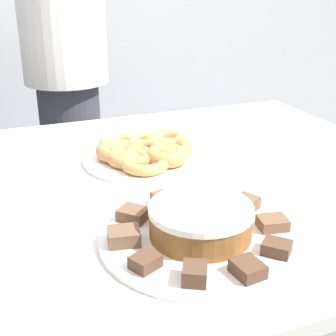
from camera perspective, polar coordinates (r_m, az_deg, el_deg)
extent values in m
cube|color=silver|center=(1.11, -2.88, -2.40)|extent=(1.45, 1.09, 0.03)
cylinder|color=silver|center=(1.93, 11.49, -3.44)|extent=(0.06, 0.06, 0.70)
cylinder|color=#383842|center=(2.02, -11.30, -0.79)|extent=(0.24, 0.24, 0.79)
cylinder|color=white|center=(0.87, 3.93, -8.44)|extent=(0.37, 0.37, 0.01)
cylinder|color=white|center=(1.23, -2.75, 1.22)|extent=(0.33, 0.33, 0.01)
cylinder|color=brown|center=(0.86, 3.98, -6.79)|extent=(0.19, 0.19, 0.05)
cylinder|color=white|center=(0.84, 4.04, -5.02)|extent=(0.19, 0.19, 0.01)
cube|color=brown|center=(0.91, 12.63, -6.55)|extent=(0.06, 0.05, 0.02)
cube|color=brown|center=(0.96, 9.29, -4.31)|extent=(0.07, 0.06, 0.03)
cube|color=brown|center=(0.99, 4.47, -3.43)|extent=(0.06, 0.07, 0.02)
cube|color=brown|center=(0.97, -0.50, -3.86)|extent=(0.05, 0.05, 0.02)
cube|color=brown|center=(0.92, -4.26, -5.62)|extent=(0.07, 0.07, 0.02)
cube|color=brown|center=(0.84, -5.41, -8.28)|extent=(0.06, 0.06, 0.03)
cube|color=#513828|center=(0.78, -2.77, -11.33)|extent=(0.06, 0.05, 0.02)
cube|color=#513828|center=(0.74, 3.28, -12.73)|extent=(0.05, 0.06, 0.03)
cube|color=#513828|center=(0.77, 9.71, -12.01)|extent=(0.05, 0.06, 0.02)
cube|color=#513828|center=(0.83, 13.10, -9.43)|extent=(0.06, 0.06, 0.02)
torus|color=#C68447|center=(1.23, -2.77, 2.16)|extent=(0.12, 0.12, 0.03)
torus|color=#C68447|center=(1.23, 0.36, 2.30)|extent=(0.12, 0.12, 0.04)
torus|color=tan|center=(1.30, -0.21, 3.41)|extent=(0.12, 0.12, 0.04)
torus|color=#E5AD66|center=(1.31, -2.98, 3.38)|extent=(0.10, 0.10, 0.03)
torus|color=#E5AD66|center=(1.28, -5.99, 2.94)|extent=(0.11, 0.11, 0.03)
torus|color=#C68447|center=(1.22, -6.01, 2.02)|extent=(0.12, 0.12, 0.04)
torus|color=#C68447|center=(1.19, -4.52, 1.36)|extent=(0.12, 0.12, 0.03)
torus|color=tan|center=(1.15, -2.82, 0.54)|extent=(0.12, 0.12, 0.03)
torus|color=#D18E4C|center=(1.18, -0.12, 1.52)|extent=(0.11, 0.11, 0.04)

